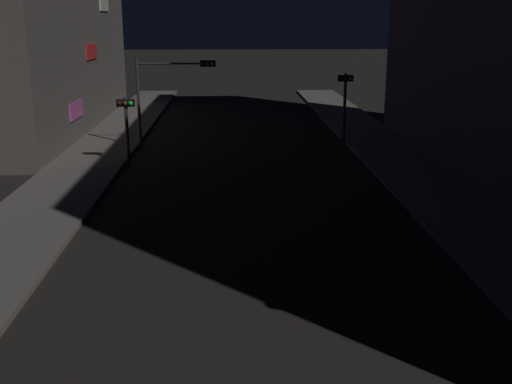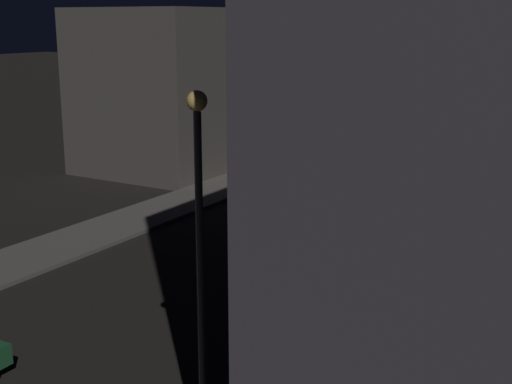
# 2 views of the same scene
# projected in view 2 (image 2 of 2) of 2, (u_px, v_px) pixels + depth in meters

# --- Properties ---
(sidewalk_left) EXTENTS (3.45, 63.47, 0.16)m
(sidewalk_left) POSITION_uv_depth(u_px,v_px,m) (211.00, 192.00, 39.79)
(sidewalk_left) COLOR #5B5651
(sidewalk_left) RESTS_ON ground_plane
(sidewalk_right) EXTENTS (3.45, 63.47, 0.16)m
(sidewalk_right) POSITION_uv_depth(u_px,v_px,m) (474.00, 231.00, 32.42)
(sidewalk_right) COLOR #5B5651
(sidewalk_right) RESTS_ON ground_plane
(building_facade_left) EXTENTS (9.16, 24.29, 10.29)m
(building_facade_left) POSITION_uv_depth(u_px,v_px,m) (229.00, 82.00, 51.33)
(building_facade_left) COLOR #514C47
(building_facade_left) RESTS_ON ground_plane
(traffic_light_overhead) EXTENTS (4.11, 0.41, 4.70)m
(traffic_light_overhead) POSITION_uv_depth(u_px,v_px,m) (308.00, 127.00, 41.26)
(traffic_light_overhead) COLOR #2D2D33
(traffic_light_overhead) RESTS_ON ground_plane
(traffic_light_left_kerb) EXTENTS (0.80, 0.42, 3.22)m
(traffic_light_left_kerb) POSITION_uv_depth(u_px,v_px,m) (248.00, 154.00, 38.98)
(traffic_light_left_kerb) COLOR #2D2D33
(traffic_light_left_kerb) RESTS_ON ground_plane
(traffic_light_right_kerb) EXTENTS (0.80, 0.41, 3.90)m
(traffic_light_right_kerb) POSITION_uv_depth(u_px,v_px,m) (465.00, 152.00, 37.09)
(traffic_light_right_kerb) COLOR #2D2D33
(traffic_light_right_kerb) RESTS_ON ground_plane
(street_lamp_near_block) EXTENTS (0.42, 0.42, 8.11)m
(street_lamp_near_block) POSITION_uv_depth(u_px,v_px,m) (200.00, 244.00, 14.48)
(street_lamp_near_block) COLOR #2D2D33
(street_lamp_near_block) RESTS_ON sidewalk_right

